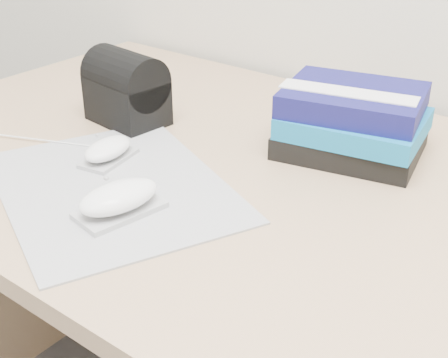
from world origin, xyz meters
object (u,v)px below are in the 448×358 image
Objects in this scene: desk at (327,299)px; book_stack at (353,122)px; mouse_rear at (108,150)px; pouch at (126,88)px; mouse_front at (119,199)px.

desk is 0.30m from book_stack.
book_stack reaches higher than mouse_rear.
pouch reaches higher than desk.
mouse_front is 0.40m from book_stack.
mouse_front is at bearing -122.75° from desk.
mouse_front is 0.86× the size of pouch.
mouse_rear is 0.81× the size of mouse_front.
mouse_front is 0.51× the size of book_stack.
mouse_rear is at bearing -150.24° from desk.
mouse_front is at bearing -46.29° from pouch.
book_stack is at bearing 108.64° from desk.
pouch is (-0.10, 0.14, 0.04)m from mouse_rear.
book_stack reaches higher than mouse_front.
mouse_rear is (-0.31, -0.18, 0.26)m from desk.
pouch reaches higher than mouse_front.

